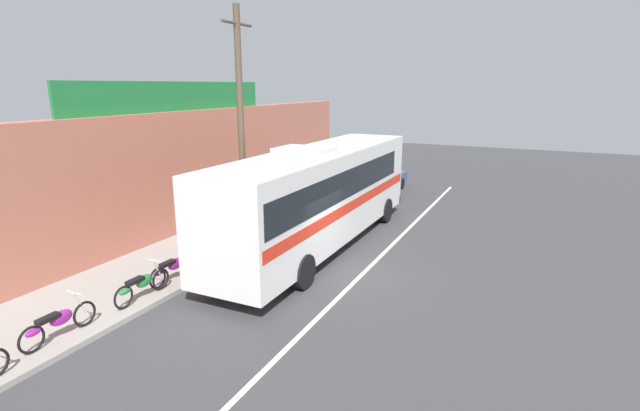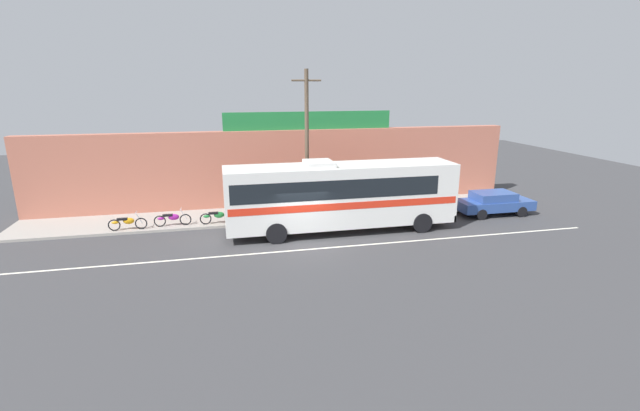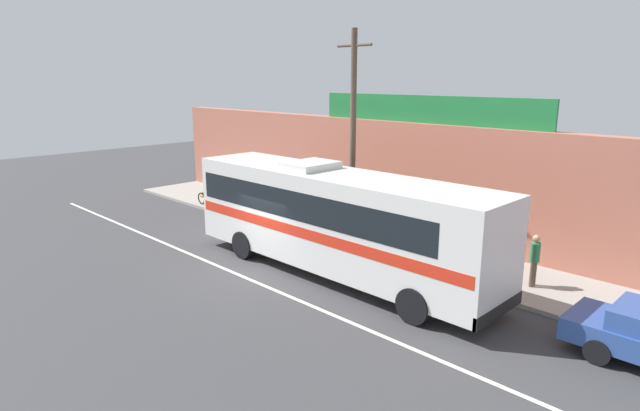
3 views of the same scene
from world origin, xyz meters
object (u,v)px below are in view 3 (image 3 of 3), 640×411
Objects in this scene: utility_pole at (353,139)px; motorcycle_red at (238,205)px; intercity_bus at (333,216)px; motorcycle_purple at (267,214)px; motorcycle_black at (208,198)px; pedestrian_near_shop at (535,257)px; motorcycle_blue at (289,219)px.

utility_pole is 4.21× the size of motorcycle_red.
intercity_bus is 6.86m from motorcycle_purple.
motorcycle_purple is at bearing 1.12° from motorcycle_black.
intercity_bus is 9.13m from motorcycle_red.
utility_pole is 8.34m from motorcycle_red.
motorcycle_purple is 1.00× the size of motorcycle_red.
utility_pole reaches higher than motorcycle_black.
motorcycle_purple is 1.15× the size of pedestrian_near_shop.
motorcycle_blue is (5.95, 0.21, 0.00)m from motorcycle_black.
utility_pole is at bearing -0.41° from motorcycle_blue.
motorcycle_purple is 11.84m from pedestrian_near_shop.
motorcycle_red is 1.00× the size of motorcycle_blue.
pedestrian_near_shop is (16.39, 1.25, 0.56)m from motorcycle_black.
utility_pole is at bearing 1.10° from motorcycle_purple.
pedestrian_near_shop is at bearing 5.66° from motorcycle_blue.
intercity_bus is at bearing -15.43° from motorcycle_red.
motorcycle_purple is 1.34m from motorcycle_blue.
motorcycle_black is 1.15× the size of pedestrian_near_shop.
utility_pole is 6.31m from motorcycle_purple.
intercity_bus is at bearing -19.85° from motorcycle_purple.
pedestrian_near_shop is at bearing 5.62° from motorcycle_purple.
intercity_bus is 5.71m from motorcycle_blue.
pedestrian_near_shop reaches higher than motorcycle_black.
intercity_bus reaches higher than pedestrian_near_shop.
utility_pole is 4.21× the size of motorcycle_purple.
pedestrian_near_shop is at bearing 4.35° from motorcycle_black.
motorcycle_black is at bearing 168.69° from intercity_bus.
motorcycle_black is at bearing -175.65° from pedestrian_near_shop.
motorcycle_purple is 2.39m from motorcycle_red.
motorcycle_red is at bearing -179.99° from motorcycle_blue.
motorcycle_red is at bearing 177.06° from motorcycle_purple.
intercity_bus is 7.09× the size of pedestrian_near_shop.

